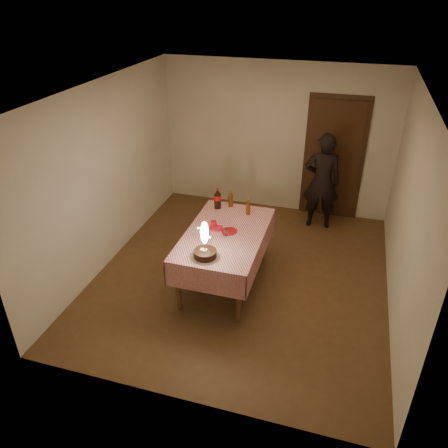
{
  "coord_description": "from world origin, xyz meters",
  "views": [
    {
      "loc": [
        1.21,
        -4.98,
        3.73
      ],
      "look_at": [
        -0.19,
        -0.27,
        0.95
      ],
      "focal_mm": 35.0,
      "sensor_mm": 36.0,
      "label": 1
    }
  ],
  "objects_px": {
    "cola_bottle": "(218,199)",
    "amber_bottle_left": "(231,199)",
    "red_plate": "(229,231)",
    "red_cup": "(214,225)",
    "photographer": "(322,181)",
    "amber_bottle_right": "(248,207)",
    "clear_cup": "(226,232)",
    "dining_table": "(225,239)",
    "birthday_cake": "(205,249)"
  },
  "relations": [
    {
      "from": "red_cup",
      "to": "birthday_cake",
      "type": "bearing_deg",
      "value": -80.62
    },
    {
      "from": "cola_bottle",
      "to": "amber_bottle_left",
      "type": "distance_m",
      "value": 0.2
    },
    {
      "from": "amber_bottle_left",
      "to": "photographer",
      "type": "height_order",
      "value": "photographer"
    },
    {
      "from": "dining_table",
      "to": "amber_bottle_right",
      "type": "relative_size",
      "value": 6.75
    },
    {
      "from": "amber_bottle_right",
      "to": "red_plate",
      "type": "bearing_deg",
      "value": -102.68
    },
    {
      "from": "clear_cup",
      "to": "cola_bottle",
      "type": "bearing_deg",
      "value": 115.47
    },
    {
      "from": "dining_table",
      "to": "amber_bottle_left",
      "type": "height_order",
      "value": "amber_bottle_left"
    },
    {
      "from": "amber_bottle_right",
      "to": "cola_bottle",
      "type": "bearing_deg",
      "value": 173.1
    },
    {
      "from": "dining_table",
      "to": "red_plate",
      "type": "distance_m",
      "value": 0.13
    },
    {
      "from": "red_cup",
      "to": "photographer",
      "type": "relative_size",
      "value": 0.06
    },
    {
      "from": "cola_bottle",
      "to": "amber_bottle_left",
      "type": "xyz_separation_m",
      "value": [
        0.17,
        0.11,
        -0.03
      ]
    },
    {
      "from": "cola_bottle",
      "to": "amber_bottle_left",
      "type": "height_order",
      "value": "cola_bottle"
    },
    {
      "from": "amber_bottle_left",
      "to": "photographer",
      "type": "xyz_separation_m",
      "value": [
        1.2,
        1.24,
        -0.09
      ]
    },
    {
      "from": "photographer",
      "to": "cola_bottle",
      "type": "bearing_deg",
      "value": -135.53
    },
    {
      "from": "amber_bottle_right",
      "to": "photographer",
      "type": "height_order",
      "value": "photographer"
    },
    {
      "from": "amber_bottle_left",
      "to": "red_cup",
      "type": "bearing_deg",
      "value": -93.9
    },
    {
      "from": "clear_cup",
      "to": "dining_table",
      "type": "bearing_deg",
      "value": 118.32
    },
    {
      "from": "cola_bottle",
      "to": "amber_bottle_left",
      "type": "relative_size",
      "value": 1.25
    },
    {
      "from": "amber_bottle_right",
      "to": "photographer",
      "type": "xyz_separation_m",
      "value": [
        0.9,
        1.4,
        -0.09
      ]
    },
    {
      "from": "birthday_cake",
      "to": "red_plate",
      "type": "relative_size",
      "value": 2.2
    },
    {
      "from": "amber_bottle_right",
      "to": "birthday_cake",
      "type": "bearing_deg",
      "value": -100.97
    },
    {
      "from": "cola_bottle",
      "to": "amber_bottle_left",
      "type": "bearing_deg",
      "value": 33.18
    },
    {
      "from": "red_plate",
      "to": "clear_cup",
      "type": "height_order",
      "value": "clear_cup"
    },
    {
      "from": "photographer",
      "to": "dining_table",
      "type": "bearing_deg",
      "value": -118.18
    },
    {
      "from": "amber_bottle_left",
      "to": "dining_table",
      "type": "bearing_deg",
      "value": -79.69
    },
    {
      "from": "red_plate",
      "to": "red_cup",
      "type": "relative_size",
      "value": 2.2
    },
    {
      "from": "birthday_cake",
      "to": "cola_bottle",
      "type": "distance_m",
      "value": 1.29
    },
    {
      "from": "amber_bottle_right",
      "to": "photographer",
      "type": "bearing_deg",
      "value": 57.27
    },
    {
      "from": "dining_table",
      "to": "photographer",
      "type": "distance_m",
      "value": 2.26
    },
    {
      "from": "amber_bottle_left",
      "to": "cola_bottle",
      "type": "bearing_deg",
      "value": -146.82
    },
    {
      "from": "red_cup",
      "to": "amber_bottle_left",
      "type": "xyz_separation_m",
      "value": [
        0.05,
        0.68,
        0.07
      ]
    },
    {
      "from": "red_cup",
      "to": "photographer",
      "type": "distance_m",
      "value": 2.29
    },
    {
      "from": "red_plate",
      "to": "red_cup",
      "type": "distance_m",
      "value": 0.23
    },
    {
      "from": "clear_cup",
      "to": "photographer",
      "type": "distance_m",
      "value": 2.3
    },
    {
      "from": "photographer",
      "to": "birthday_cake",
      "type": "bearing_deg",
      "value": -113.51
    },
    {
      "from": "photographer",
      "to": "amber_bottle_right",
      "type": "bearing_deg",
      "value": -122.73
    },
    {
      "from": "dining_table",
      "to": "cola_bottle",
      "type": "bearing_deg",
      "value": 115.2
    },
    {
      "from": "red_plate",
      "to": "cola_bottle",
      "type": "height_order",
      "value": "cola_bottle"
    },
    {
      "from": "photographer",
      "to": "red_plate",
      "type": "bearing_deg",
      "value": -117.75
    },
    {
      "from": "clear_cup",
      "to": "cola_bottle",
      "type": "distance_m",
      "value": 0.79
    },
    {
      "from": "red_cup",
      "to": "clear_cup",
      "type": "distance_m",
      "value": 0.26
    },
    {
      "from": "birthday_cake",
      "to": "clear_cup",
      "type": "bearing_deg",
      "value": 79.67
    },
    {
      "from": "cola_bottle",
      "to": "amber_bottle_right",
      "type": "relative_size",
      "value": 1.25
    },
    {
      "from": "dining_table",
      "to": "birthday_cake",
      "type": "bearing_deg",
      "value": -96.33
    },
    {
      "from": "amber_bottle_right",
      "to": "red_cup",
      "type": "bearing_deg",
      "value": -124.26
    },
    {
      "from": "dining_table",
      "to": "birthday_cake",
      "type": "xyz_separation_m",
      "value": [
        -0.07,
        -0.62,
        0.22
      ]
    },
    {
      "from": "birthday_cake",
      "to": "photographer",
      "type": "distance_m",
      "value": 2.85
    },
    {
      "from": "amber_bottle_left",
      "to": "photographer",
      "type": "relative_size",
      "value": 0.16
    },
    {
      "from": "red_cup",
      "to": "cola_bottle",
      "type": "bearing_deg",
      "value": 101.94
    },
    {
      "from": "clear_cup",
      "to": "photographer",
      "type": "height_order",
      "value": "photographer"
    }
  ]
}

